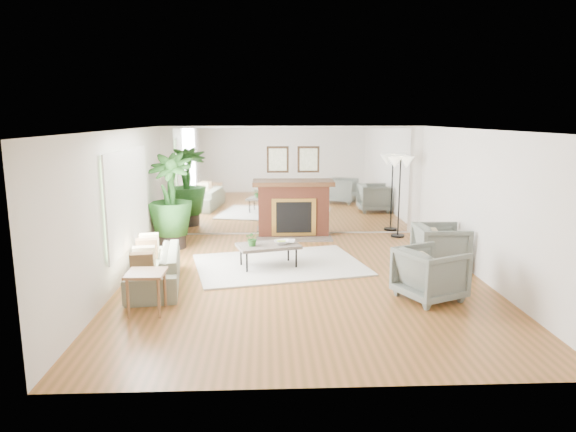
{
  "coord_description": "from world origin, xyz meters",
  "views": [
    {
      "loc": [
        -0.62,
        -8.25,
        2.7
      ],
      "look_at": [
        -0.24,
        0.6,
        0.99
      ],
      "focal_mm": 32.0,
      "sensor_mm": 36.0,
      "label": 1
    }
  ],
  "objects_px": {
    "fireplace": "(293,208)",
    "sofa": "(154,268)",
    "floor_lamp": "(400,169)",
    "potted_ficus": "(170,198)",
    "armchair_back": "(441,247)",
    "armchair_front": "(430,274)",
    "side_table": "(146,278)",
    "coffee_table": "(268,246)"
  },
  "relations": [
    {
      "from": "armchair_front",
      "to": "potted_ficus",
      "type": "distance_m",
      "value": 5.55
    },
    {
      "from": "coffee_table",
      "to": "floor_lamp",
      "type": "bearing_deg",
      "value": 38.29
    },
    {
      "from": "armchair_back",
      "to": "armchair_front",
      "type": "bearing_deg",
      "value": 157.23
    },
    {
      "from": "fireplace",
      "to": "coffee_table",
      "type": "relative_size",
      "value": 1.67
    },
    {
      "from": "floor_lamp",
      "to": "armchair_back",
      "type": "bearing_deg",
      "value": -87.05
    },
    {
      "from": "armchair_back",
      "to": "armchair_front",
      "type": "height_order",
      "value": "armchair_back"
    },
    {
      "from": "armchair_front",
      "to": "floor_lamp",
      "type": "height_order",
      "value": "floor_lamp"
    },
    {
      "from": "sofa",
      "to": "floor_lamp",
      "type": "distance_m",
      "value": 5.97
    },
    {
      "from": "sofa",
      "to": "side_table",
      "type": "relative_size",
      "value": 3.37
    },
    {
      "from": "fireplace",
      "to": "floor_lamp",
      "type": "relative_size",
      "value": 1.12
    },
    {
      "from": "potted_ficus",
      "to": "fireplace",
      "type": "bearing_deg",
      "value": 20.32
    },
    {
      "from": "fireplace",
      "to": "armchair_front",
      "type": "height_order",
      "value": "fireplace"
    },
    {
      "from": "armchair_front",
      "to": "sofa",
      "type": "bearing_deg",
      "value": 54.42
    },
    {
      "from": "fireplace",
      "to": "side_table",
      "type": "bearing_deg",
      "value": -116.48
    },
    {
      "from": "sofa",
      "to": "potted_ficus",
      "type": "relative_size",
      "value": 1.01
    },
    {
      "from": "coffee_table",
      "to": "sofa",
      "type": "relative_size",
      "value": 0.61
    },
    {
      "from": "sofa",
      "to": "fireplace",
      "type": "bearing_deg",
      "value": 136.28
    },
    {
      "from": "fireplace",
      "to": "armchair_front",
      "type": "bearing_deg",
      "value": -66.71
    },
    {
      "from": "side_table",
      "to": "potted_ficus",
      "type": "xyz_separation_m",
      "value": [
        -0.3,
        3.65,
        0.56
      ]
    },
    {
      "from": "armchair_front",
      "to": "floor_lamp",
      "type": "relative_size",
      "value": 0.47
    },
    {
      "from": "fireplace",
      "to": "sofa",
      "type": "bearing_deg",
      "value": -125.63
    },
    {
      "from": "floor_lamp",
      "to": "coffee_table",
      "type": "bearing_deg",
      "value": -141.71
    },
    {
      "from": "armchair_back",
      "to": "potted_ficus",
      "type": "distance_m",
      "value": 5.44
    },
    {
      "from": "coffee_table",
      "to": "fireplace",
      "type": "bearing_deg",
      "value": 76.8
    },
    {
      "from": "floor_lamp",
      "to": "side_table",
      "type": "bearing_deg",
      "value": -136.48
    },
    {
      "from": "side_table",
      "to": "floor_lamp",
      "type": "distance_m",
      "value": 6.55
    },
    {
      "from": "armchair_back",
      "to": "side_table",
      "type": "bearing_deg",
      "value": 112.91
    },
    {
      "from": "sofa",
      "to": "potted_ficus",
      "type": "bearing_deg",
      "value": 175.4
    },
    {
      "from": "coffee_table",
      "to": "side_table",
      "type": "relative_size",
      "value": 2.07
    },
    {
      "from": "armchair_front",
      "to": "potted_ficus",
      "type": "xyz_separation_m",
      "value": [
        -4.43,
        3.28,
        0.66
      ]
    },
    {
      "from": "sofa",
      "to": "side_table",
      "type": "xyz_separation_m",
      "value": [
        0.15,
        -1.19,
        0.21
      ]
    },
    {
      "from": "armchair_front",
      "to": "potted_ficus",
      "type": "height_order",
      "value": "potted_ficus"
    },
    {
      "from": "fireplace",
      "to": "sofa",
      "type": "relative_size",
      "value": 1.03
    },
    {
      "from": "armchair_front",
      "to": "fireplace",
      "type": "bearing_deg",
      "value": -1.36
    },
    {
      "from": "side_table",
      "to": "floor_lamp",
      "type": "relative_size",
      "value": 0.32
    },
    {
      "from": "armchair_front",
      "to": "side_table",
      "type": "relative_size",
      "value": 1.47
    },
    {
      "from": "coffee_table",
      "to": "floor_lamp",
      "type": "height_order",
      "value": "floor_lamp"
    },
    {
      "from": "armchair_front",
      "to": "side_table",
      "type": "height_order",
      "value": "armchair_front"
    },
    {
      "from": "coffee_table",
      "to": "potted_ficus",
      "type": "relative_size",
      "value": 0.62
    },
    {
      "from": "armchair_back",
      "to": "floor_lamp",
      "type": "relative_size",
      "value": 0.48
    },
    {
      "from": "sofa",
      "to": "armchair_back",
      "type": "xyz_separation_m",
      "value": [
        4.97,
        0.76,
        0.11
      ]
    },
    {
      "from": "sofa",
      "to": "floor_lamp",
      "type": "relative_size",
      "value": 1.09
    }
  ]
}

